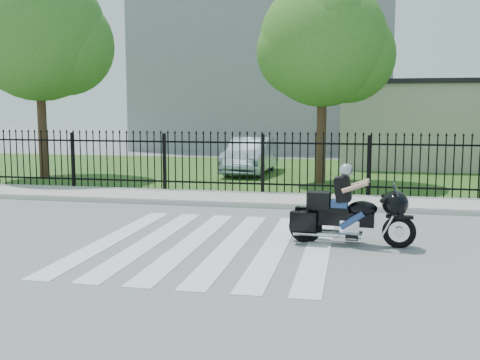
# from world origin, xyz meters

# --- Properties ---
(ground) EXTENTS (120.00, 120.00, 0.00)m
(ground) POSITION_xyz_m (0.00, 0.00, 0.00)
(ground) COLOR slate
(ground) RESTS_ON ground
(crosswalk) EXTENTS (5.00, 5.50, 0.01)m
(crosswalk) POSITION_xyz_m (0.00, 0.00, 0.01)
(crosswalk) COLOR silver
(crosswalk) RESTS_ON ground
(sidewalk) EXTENTS (40.00, 2.00, 0.12)m
(sidewalk) POSITION_xyz_m (0.00, 5.00, 0.06)
(sidewalk) COLOR #ADAAA3
(sidewalk) RESTS_ON ground
(curb) EXTENTS (40.00, 0.12, 0.12)m
(curb) POSITION_xyz_m (0.00, 4.00, 0.06)
(curb) COLOR #ADAAA3
(curb) RESTS_ON ground
(grass_strip) EXTENTS (40.00, 12.00, 0.02)m
(grass_strip) POSITION_xyz_m (0.00, 12.00, 0.01)
(grass_strip) COLOR #26571D
(grass_strip) RESTS_ON ground
(iron_fence) EXTENTS (26.00, 0.04, 1.80)m
(iron_fence) POSITION_xyz_m (0.00, 6.00, 0.90)
(iron_fence) COLOR black
(iron_fence) RESTS_ON ground
(tree_left) EXTENTS (4.80, 4.80, 7.58)m
(tree_left) POSITION_xyz_m (-8.50, 8.50, 5.17)
(tree_left) COLOR #382316
(tree_left) RESTS_ON ground
(tree_mid) EXTENTS (4.20, 4.20, 6.78)m
(tree_mid) POSITION_xyz_m (1.50, 9.00, 4.67)
(tree_mid) COLOR #382316
(tree_mid) RESTS_ON ground
(building_low) EXTENTS (10.00, 6.00, 3.50)m
(building_low) POSITION_xyz_m (7.00, 16.00, 1.75)
(building_low) COLOR beige
(building_low) RESTS_ON ground
(building_low_roof) EXTENTS (10.20, 6.20, 0.20)m
(building_low_roof) POSITION_xyz_m (7.00, 16.00, 3.60)
(building_low_roof) COLOR black
(building_low_roof) RESTS_ON building_low
(building_tall) EXTENTS (15.00, 10.00, 12.00)m
(building_tall) POSITION_xyz_m (-3.00, 26.00, 6.00)
(building_tall) COLOR gray
(building_tall) RESTS_ON ground
(motorcycle_rider) EXTENTS (2.37, 0.83, 1.56)m
(motorcycle_rider) POSITION_xyz_m (2.51, 0.52, 0.64)
(motorcycle_rider) COLOR black
(motorcycle_rider) RESTS_ON ground
(parked_car) EXTENTS (1.62, 4.27, 1.39)m
(parked_car) POSITION_xyz_m (-1.34, 11.26, 0.72)
(parked_car) COLOR #99A9C0
(parked_car) RESTS_ON grass_strip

